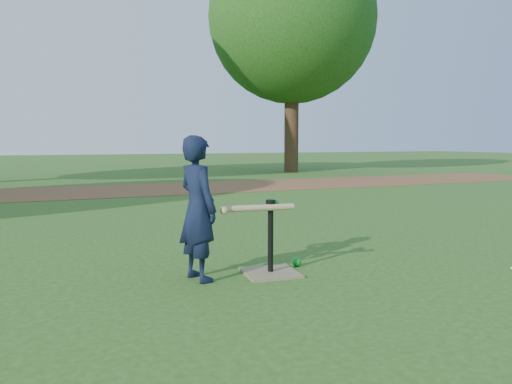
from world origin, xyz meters
name	(u,v)px	position (x,y,z in m)	size (l,w,h in m)	color
ground	(261,270)	(0.00, 0.00, 0.00)	(80.00, 80.00, 0.00)	#285116
dirt_strip	(124,190)	(0.00, 7.50, 0.01)	(24.00, 3.00, 0.01)	brown
child	(198,208)	(-0.57, -0.08, 0.57)	(0.41, 0.27, 1.13)	black
wiffle_ball_ground	(297,262)	(0.33, -0.02, 0.04)	(0.08, 0.08, 0.08)	#0C8D21
batting_tee	(270,261)	(0.02, -0.16, 0.11)	(0.47, 0.47, 0.61)	#7F7451
swing_action	(258,207)	(-0.10, -0.17, 0.56)	(0.63, 0.17, 0.09)	tan
tree_right	(292,19)	(6.50, 12.00, 5.29)	(5.80, 5.80, 8.21)	#382316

